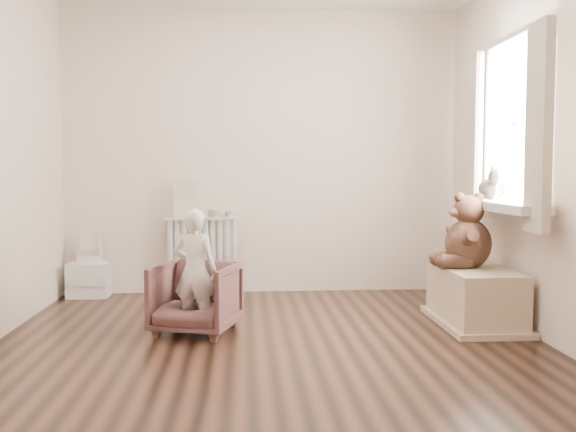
{
  "coord_description": "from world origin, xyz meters",
  "views": [
    {
      "loc": [
        -0.17,
        -4.13,
        1.12
      ],
      "look_at": [
        0.15,
        0.45,
        0.8
      ],
      "focal_mm": 40.0,
      "sensor_mm": 36.0,
      "label": 1
    }
  ],
  "objects": [
    {
      "name": "toy_bench",
      "position": [
        1.52,
        0.4,
        0.2
      ],
      "size": [
        0.47,
        0.89,
        0.42
      ],
      "primitive_type": "cube",
      "color": "beige",
      "rests_on": "floor"
    },
    {
      "name": "curtain_right",
      "position": [
        1.65,
        0.87,
        1.39
      ],
      "size": [
        0.06,
        0.26,
        1.3
      ],
      "primitive_type": "cube",
      "color": "beige",
      "rests_on": "right_wall"
    },
    {
      "name": "right_wall",
      "position": [
        1.8,
        0.0,
        1.3
      ],
      "size": [
        0.02,
        3.6,
        2.6
      ],
      "primitive_type": "cube",
      "color": "white",
      "rests_on": "ground"
    },
    {
      "name": "front_wall",
      "position": [
        0.0,
        -1.8,
        1.3
      ],
      "size": [
        3.6,
        0.02,
        2.6
      ],
      "primitive_type": "cube",
      "color": "white",
      "rests_on": "ground"
    },
    {
      "name": "plush_cat",
      "position": [
        1.66,
        0.5,
        1.0
      ],
      "size": [
        0.27,
        0.34,
        0.25
      ],
      "primitive_type": null,
      "rotation": [
        0.0,
        0.0,
        -0.37
      ],
      "color": "#675F56",
      "rests_on": "window_sill"
    },
    {
      "name": "paper_doll",
      "position": [
        -0.69,
        1.68,
        0.88
      ],
      "size": [
        0.2,
        0.02,
        0.34
      ],
      "primitive_type": "cube",
      "color": "beige",
      "rests_on": "radiator"
    },
    {
      "name": "curtain_left",
      "position": [
        1.65,
        -0.27,
        1.39
      ],
      "size": [
        0.06,
        0.26,
        1.3
      ],
      "primitive_type": "cube",
      "color": "beige",
      "rests_on": "right_wall"
    },
    {
      "name": "radiator",
      "position": [
        -0.54,
        1.68,
        0.39
      ],
      "size": [
        0.67,
        0.13,
        0.71
      ],
      "primitive_type": "cube",
      "color": "silver",
      "rests_on": "floor"
    },
    {
      "name": "tin_a",
      "position": [
        -0.44,
        1.68,
        0.74
      ],
      "size": [
        0.11,
        0.11,
        0.06
      ],
      "primitive_type": "cylinder",
      "color": "#A59E8C",
      "rests_on": "radiator"
    },
    {
      "name": "toy_vanity",
      "position": [
        -1.55,
        1.65,
        0.28
      ],
      "size": [
        0.36,
        0.26,
        0.56
      ],
      "primitive_type": "cube",
      "color": "silver",
      "rests_on": "floor"
    },
    {
      "name": "child",
      "position": [
        -0.5,
        0.23,
        0.44
      ],
      "size": [
        0.36,
        0.29,
        0.85
      ],
      "primitive_type": "imported",
      "rotation": [
        0.0,
        0.0,
        2.84
      ],
      "color": "white",
      "rests_on": "armchair"
    },
    {
      "name": "window",
      "position": [
        1.76,
        0.3,
        1.45
      ],
      "size": [
        0.03,
        0.9,
        1.1
      ],
      "primitive_type": "cube",
      "color": "white",
      "rests_on": "right_wall"
    },
    {
      "name": "teddy_bear",
      "position": [
        1.48,
        0.46,
        0.67
      ],
      "size": [
        0.44,
        0.34,
        0.54
      ],
      "primitive_type": null,
      "rotation": [
        0.0,
        0.0,
        -0.01
      ],
      "color": "#3B2217",
      "rests_on": "toy_bench"
    },
    {
      "name": "tin_b",
      "position": [
        -0.29,
        1.68,
        0.73
      ],
      "size": [
        0.08,
        0.08,
        0.05
      ],
      "primitive_type": "cylinder",
      "color": "#A59E8C",
      "rests_on": "radiator"
    },
    {
      "name": "floor",
      "position": [
        0.0,
        0.0,
        0.0
      ],
      "size": [
        3.6,
        3.6,
        0.01
      ],
      "primitive_type": "cube",
      "color": "black",
      "rests_on": "ground"
    },
    {
      "name": "back_wall",
      "position": [
        0.0,
        1.8,
        1.3
      ],
      "size": [
        3.6,
        0.02,
        2.6
      ],
      "primitive_type": "cube",
      "color": "white",
      "rests_on": "ground"
    },
    {
      "name": "armchair",
      "position": [
        -0.5,
        0.28,
        0.25
      ],
      "size": [
        0.66,
        0.67,
        0.49
      ],
      "primitive_type": "imported",
      "rotation": [
        0.0,
        0.0,
        -0.31
      ],
      "color": "#522F2D",
      "rests_on": "floor"
    },
    {
      "name": "window_sill",
      "position": [
        1.67,
        0.3,
        0.87
      ],
      "size": [
        0.22,
        1.1,
        0.06
      ],
      "primitive_type": "cube",
      "color": "silver",
      "rests_on": "right_wall"
    }
  ]
}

